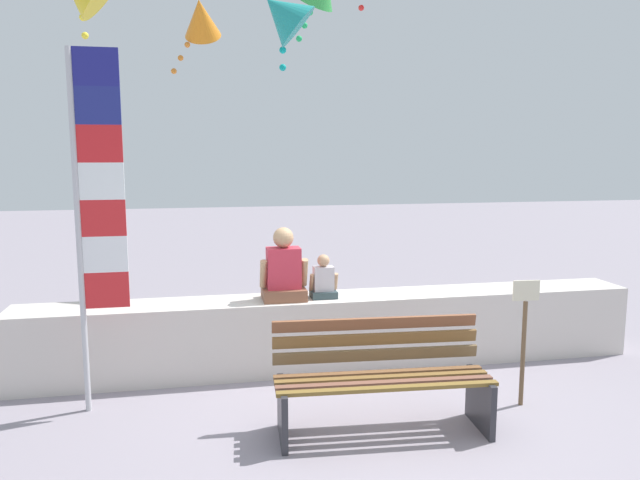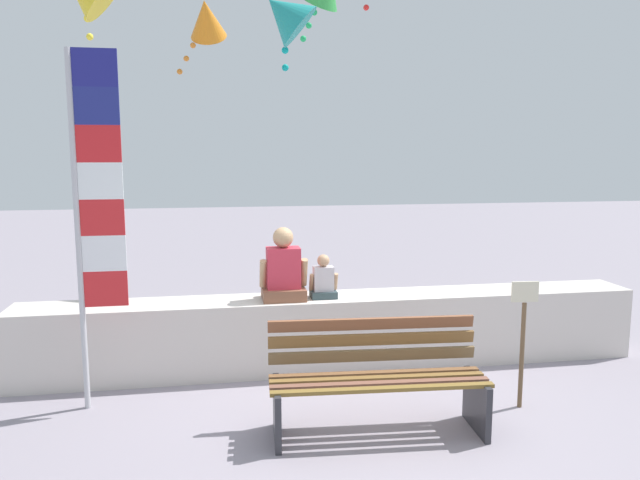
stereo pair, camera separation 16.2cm
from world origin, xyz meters
TOP-DOWN VIEW (x-y plane):
  - ground_plane at (0.00, 0.00)m, footprint 40.00×40.00m
  - seawall_ledge at (0.00, 0.98)m, footprint 6.50×0.58m
  - park_bench at (0.03, -0.55)m, footprint 1.78×0.72m
  - person_adult at (-0.57, 0.94)m, footprint 0.49×0.36m
  - person_child at (-0.15, 0.94)m, footprint 0.30×0.22m
  - flag_banner at (-2.27, 0.31)m, footprint 0.42×0.05m
  - kite_teal at (-0.43, 1.83)m, footprint 0.77×0.66m
  - kite_orange at (-1.30, 3.87)m, footprint 0.75×0.80m
  - sign_post at (1.41, -0.33)m, footprint 0.24×0.04m

SIDE VIEW (x-z plane):
  - ground_plane at x=0.00m, z-range 0.00..0.00m
  - seawall_ledge at x=0.00m, z-range 0.00..0.76m
  - park_bench at x=0.03m, z-range -0.02..0.86m
  - sign_post at x=1.41m, z-range 0.11..1.26m
  - person_child at x=-0.15m, z-range 0.71..1.17m
  - person_adult at x=-0.57m, z-range 0.68..1.43m
  - flag_banner at x=-2.27m, z-range 0.29..3.40m
  - kite_teal at x=-0.43m, z-range 3.30..4.24m
  - kite_orange at x=-1.30m, z-range 3.54..4.66m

